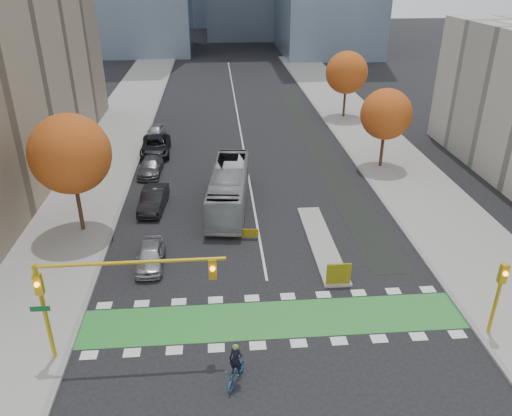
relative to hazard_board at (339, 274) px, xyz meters
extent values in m
plane|color=black|center=(-4.00, -4.20, -0.80)|extent=(300.00, 300.00, 0.00)
cube|color=gray|center=(-17.50, 15.80, -0.73)|extent=(7.00, 120.00, 0.15)
cube|color=gray|center=(9.50, 15.80, -0.73)|extent=(7.00, 120.00, 0.15)
cube|color=gray|center=(-14.00, 15.80, -0.73)|extent=(0.30, 120.00, 0.16)
cube|color=gray|center=(6.00, 15.80, -0.73)|extent=(0.30, 120.00, 0.16)
cube|color=#2B8530|center=(-4.00, -2.70, -0.79)|extent=(20.00, 3.00, 0.01)
cube|color=silver|center=(-4.00, 35.80, -0.80)|extent=(0.15, 70.00, 0.01)
cube|color=black|center=(3.50, 25.80, -0.80)|extent=(2.50, 50.00, 0.01)
cube|color=gray|center=(0.00, 4.80, -0.72)|extent=(1.60, 10.00, 0.16)
cube|color=yellow|center=(0.00, 0.00, 0.00)|extent=(1.40, 0.12, 1.30)
cylinder|color=#332114|center=(-16.00, 7.80, 1.82)|extent=(0.28, 0.28, 5.25)
sphere|color=#B43A16|center=(-16.00, 7.80, 4.83)|extent=(5.20, 5.20, 5.20)
cylinder|color=#332114|center=(8.00, 17.80, 1.47)|extent=(0.28, 0.28, 4.55)
sphere|color=#B43A16|center=(8.00, 17.80, 4.08)|extent=(4.40, 4.40, 4.40)
cylinder|color=#332114|center=(8.50, 33.80, 1.65)|extent=(0.28, 0.28, 4.90)
sphere|color=#B43A16|center=(8.50, 33.80, 4.45)|extent=(4.80, 4.80, 4.80)
cylinder|color=#BF9914|center=(-14.50, -4.70, 1.80)|extent=(0.20, 0.20, 5.20)
cylinder|color=#BF9914|center=(-10.50, -4.70, 4.30)|extent=(8.20, 0.16, 0.16)
cube|color=#BF9914|center=(-14.50, -4.70, 3.40)|extent=(0.35, 0.28, 1.00)
sphere|color=orange|center=(-14.50, -4.88, 3.50)|extent=(0.22, 0.22, 0.22)
cube|color=#BF9914|center=(-7.00, -4.70, 3.80)|extent=(0.35, 0.28, 1.00)
sphere|color=orange|center=(-7.00, -4.88, 3.90)|extent=(0.22, 0.22, 0.22)
cube|color=#0C5926|center=(-14.50, -5.10, 2.40)|extent=(0.85, 0.04, 0.25)
cylinder|color=#BF9914|center=(6.50, -4.70, 1.20)|extent=(0.18, 0.18, 4.00)
cube|color=#BF9914|center=(6.50, -4.70, 2.80)|extent=(0.35, 0.28, 1.00)
sphere|color=orange|center=(6.50, -4.88, 2.90)|extent=(0.22, 0.22, 0.22)
imported|color=#1D5286|center=(-6.14, -6.83, -0.31)|extent=(1.33, 1.96, 0.98)
imported|color=black|center=(-6.14, -6.83, 0.52)|extent=(0.71, 0.60, 1.66)
sphere|color=#597F2D|center=(-6.14, -6.83, 1.20)|extent=(0.28, 0.28, 0.28)
imported|color=#95999C|center=(-5.85, 10.90, 0.68)|extent=(3.67, 10.85, 2.96)
imported|color=#A7A7AC|center=(-10.88, 3.05, -0.12)|extent=(1.64, 4.02, 1.37)
imported|color=black|center=(-11.49, 10.91, -0.03)|extent=(2.04, 4.81, 1.54)
imported|color=#4E4E53|center=(-12.45, 17.93, -0.13)|extent=(2.06, 4.67, 1.33)
imported|color=black|center=(-12.50, 22.93, 0.01)|extent=(2.90, 5.91, 1.62)
imported|color=#A0A0A5|center=(-13.00, 27.93, -0.13)|extent=(2.09, 4.12, 1.34)
camera|label=1|loc=(-6.61, -23.17, 15.87)|focal=35.00mm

